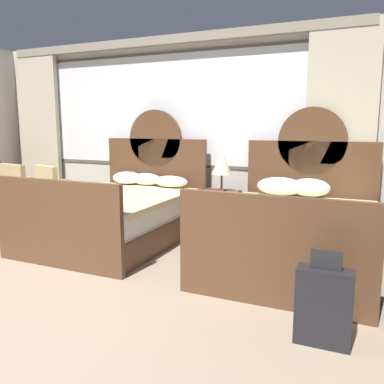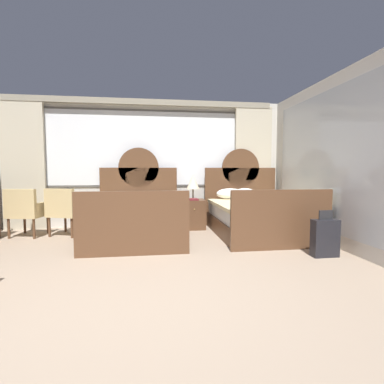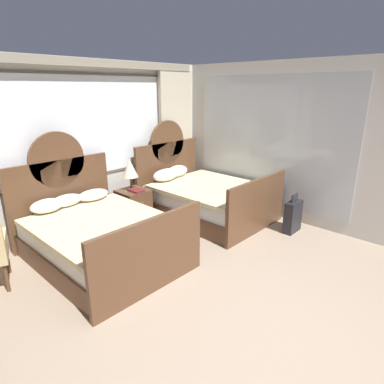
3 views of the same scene
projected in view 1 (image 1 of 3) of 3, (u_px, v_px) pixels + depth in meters
The scene contains 9 objects.
wall_back_window at pixel (168, 126), 5.84m from camera, with size 5.96×0.22×2.70m.
bed_near_window at pixel (118, 213), 5.03m from camera, with size 1.59×2.14×1.67m.
bed_near_mirror at pixel (295, 231), 4.15m from camera, with size 1.59×2.14×1.67m.
nightstand_between_beds at pixel (219, 214), 5.21m from camera, with size 0.47×0.50×0.60m.
table_lamp_on_nightstand at pixel (222, 163), 5.15m from camera, with size 0.27×0.27×0.52m.
book_on_nightstand at pixel (216, 191), 5.07m from camera, with size 0.18×0.26×0.03m.
armchair_by_window_left at pixel (58, 191), 5.85m from camera, with size 0.71×0.71×0.87m.
armchair_by_window_centre at pixel (23, 188), 6.12m from camera, with size 0.64×0.64×0.87m.
suitcase_on_floor at pixel (324, 306), 2.63m from camera, with size 0.37×0.16×0.65m.
Camera 1 is at (2.73, -1.51, 1.45)m, focal length 37.21 mm.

